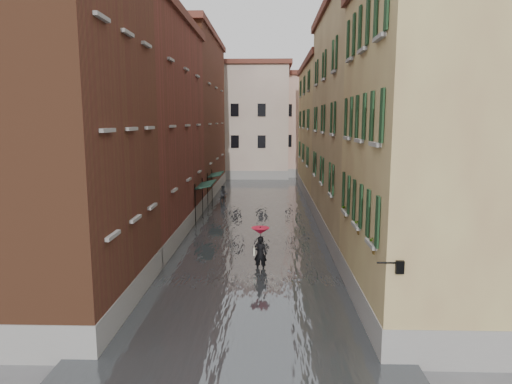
# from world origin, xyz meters

# --- Properties ---
(ground) EXTENTS (120.00, 120.00, 0.00)m
(ground) POSITION_xyz_m (0.00, 0.00, 0.00)
(ground) COLOR #545456
(ground) RESTS_ON ground
(floodwater) EXTENTS (10.00, 60.00, 0.20)m
(floodwater) POSITION_xyz_m (0.00, 13.00, 0.10)
(floodwater) COLOR #4C5054
(floodwater) RESTS_ON ground
(building_left_near) EXTENTS (6.00, 8.00, 13.00)m
(building_left_near) POSITION_xyz_m (-7.00, -2.00, 6.50)
(building_left_near) COLOR brown
(building_left_near) RESTS_ON ground
(building_left_mid) EXTENTS (6.00, 14.00, 12.50)m
(building_left_mid) POSITION_xyz_m (-7.00, 9.00, 6.25)
(building_left_mid) COLOR maroon
(building_left_mid) RESTS_ON ground
(building_left_far) EXTENTS (6.00, 16.00, 14.00)m
(building_left_far) POSITION_xyz_m (-7.00, 24.00, 7.00)
(building_left_far) COLOR brown
(building_left_far) RESTS_ON ground
(building_right_near) EXTENTS (6.00, 8.00, 11.50)m
(building_right_near) POSITION_xyz_m (7.00, -2.00, 5.75)
(building_right_near) COLOR #98774E
(building_right_near) RESTS_ON ground
(building_right_mid) EXTENTS (6.00, 14.00, 13.00)m
(building_right_mid) POSITION_xyz_m (7.00, 9.00, 6.50)
(building_right_mid) COLOR tan
(building_right_mid) RESTS_ON ground
(building_right_far) EXTENTS (6.00, 16.00, 11.50)m
(building_right_far) POSITION_xyz_m (7.00, 24.00, 5.75)
(building_right_far) COLOR #98774E
(building_right_far) RESTS_ON ground
(building_end_cream) EXTENTS (12.00, 9.00, 13.00)m
(building_end_cream) POSITION_xyz_m (-3.00, 38.00, 6.50)
(building_end_cream) COLOR beige
(building_end_cream) RESTS_ON ground
(building_end_pink) EXTENTS (10.00, 9.00, 12.00)m
(building_end_pink) POSITION_xyz_m (6.00, 40.00, 6.00)
(building_end_pink) COLOR tan
(building_end_pink) RESTS_ON ground
(awning_near) EXTENTS (1.09, 3.32, 2.80)m
(awning_near) POSITION_xyz_m (-3.48, 12.83, 2.47)
(awning_near) COLOR black
(awning_near) RESTS_ON ground
(awning_far) EXTENTS (1.09, 2.82, 2.80)m
(awning_far) POSITION_xyz_m (-3.49, 18.60, 2.46)
(awning_far) COLOR black
(awning_far) RESTS_ON ground
(wall_lantern) EXTENTS (0.71, 0.22, 0.35)m
(wall_lantern) POSITION_xyz_m (4.33, -6.00, 3.01)
(wall_lantern) COLOR black
(wall_lantern) RESTS_ON ground
(window_planters) EXTENTS (0.59, 5.98, 0.84)m
(window_planters) POSITION_xyz_m (4.12, -2.05, 3.51)
(window_planters) COLOR maroon
(window_planters) RESTS_ON ground
(pedestrian_main) EXTENTS (0.86, 0.86, 2.06)m
(pedestrian_main) POSITION_xyz_m (0.46, 2.28, 1.20)
(pedestrian_main) COLOR black
(pedestrian_main) RESTS_ON ground
(pedestrian_far) EXTENTS (0.89, 0.80, 1.51)m
(pedestrian_far) POSITION_xyz_m (-2.93, 19.42, 0.75)
(pedestrian_far) COLOR black
(pedestrian_far) RESTS_ON ground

